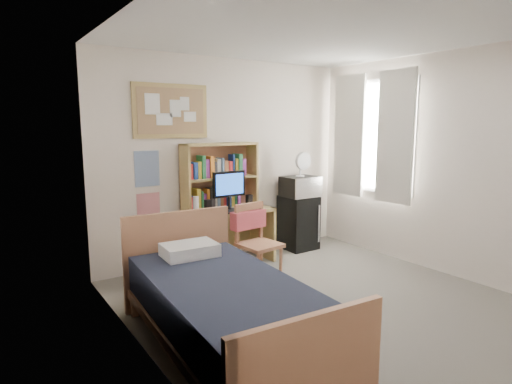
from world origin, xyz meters
TOP-DOWN VIEW (x-y plane):
  - floor at (0.00, 0.00)m, footprint 3.60×4.20m
  - ceiling at (0.00, 0.00)m, footprint 3.60×4.20m
  - wall_back at (0.00, 2.10)m, footprint 3.60×0.04m
  - wall_left at (-1.80, 0.00)m, footprint 0.04×4.20m
  - wall_right at (1.80, 0.00)m, footprint 0.04×4.20m
  - window_unit at (1.75, 1.20)m, footprint 0.10×1.40m
  - curtain_left at (1.72, 0.80)m, footprint 0.04×0.55m
  - curtain_right at (1.72, 1.60)m, footprint 0.04×0.55m
  - bulletin_board at (-0.78, 2.08)m, footprint 0.94×0.03m
  - poster_wave at (-1.10, 2.09)m, footprint 0.30×0.01m
  - poster_japan at (-1.10, 2.09)m, footprint 0.28×0.01m
  - desk at (-0.20, 1.80)m, footprint 1.15×0.59m
  - desk_chair at (-0.23, 1.02)m, footprint 0.50×0.50m
  - mini_fridge at (1.01, 1.84)m, footprint 0.45×0.45m
  - bed at (-1.26, -0.03)m, footprint 1.16×2.13m
  - hutch at (-0.20, 1.95)m, footprint 1.01×0.28m
  - monitor at (-0.19, 1.74)m, footprint 0.45×0.04m
  - keyboard at (-0.19, 1.60)m, footprint 0.43×0.14m
  - speaker_left at (-0.49, 1.73)m, footprint 0.07×0.07m
  - speaker_right at (0.11, 1.74)m, footprint 0.07×0.07m
  - water_bottle at (-0.67, 1.69)m, footprint 0.07×0.07m
  - hoodie at (-0.25, 1.22)m, footprint 0.44×0.18m
  - microwave at (1.01, 1.82)m, footprint 0.49×0.37m
  - desk_fan at (1.01, 1.82)m, footprint 0.25×0.25m
  - pillow at (-1.21, 0.72)m, footprint 0.50×0.37m

SIDE VIEW (x-z plane):
  - floor at x=0.00m, z-range -0.02..0.00m
  - bed at x=-1.26m, z-range 0.00..0.57m
  - desk at x=-0.20m, z-range 0.00..0.71m
  - mini_fridge at x=1.01m, z-range 0.00..0.76m
  - desk_chair at x=-0.23m, z-range 0.00..0.90m
  - pillow at x=-1.21m, z-range 0.57..0.68m
  - hoodie at x=-0.25m, z-range 0.59..0.80m
  - keyboard at x=-0.19m, z-range 0.71..0.73m
  - poster_japan at x=-1.10m, z-range 0.60..0.96m
  - speaker_left at x=-0.49m, z-range 0.71..0.87m
  - speaker_right at x=0.11m, z-range 0.71..0.88m
  - water_bottle at x=-0.67m, z-range 0.71..0.94m
  - microwave at x=1.01m, z-range 0.76..1.04m
  - monitor at x=-0.19m, z-range 0.71..1.18m
  - hutch at x=-0.20m, z-range 0.71..1.54m
  - desk_fan at x=1.01m, z-range 1.04..1.34m
  - poster_wave at x=-1.10m, z-range 1.04..1.46m
  - wall_back at x=0.00m, z-range 0.00..2.60m
  - wall_left at x=-1.80m, z-range 0.00..2.60m
  - wall_right at x=1.80m, z-range 0.00..2.60m
  - window_unit at x=1.75m, z-range 0.75..2.45m
  - curtain_left at x=1.72m, z-range 0.75..2.45m
  - curtain_right at x=1.72m, z-range 0.75..2.45m
  - bulletin_board at x=-0.78m, z-range 1.60..2.24m
  - ceiling at x=0.00m, z-range 2.59..2.61m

